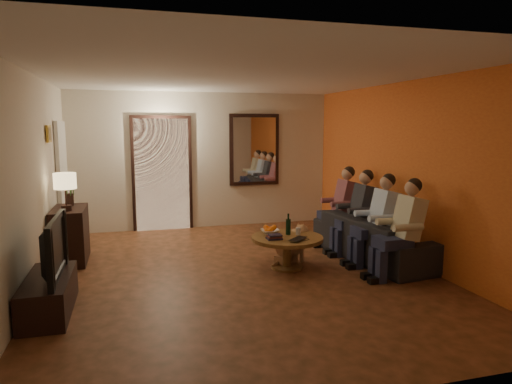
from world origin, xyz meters
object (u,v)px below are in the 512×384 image
object	(u,v)px
dog	(291,244)
laptop	(301,240)
dresser	(70,235)
person_b	(379,223)
wine_bottle	(288,224)
table_lamp	(66,192)
coffee_table	(287,252)
person_c	(359,216)
sofa	(374,238)
person_d	(341,209)
tv_stand	(49,295)
person_a	(404,233)
tv	(46,248)
bowl	(270,231)

from	to	relation	value
dog	laptop	bearing A→B (deg)	-117.85
dresser	person_b	bearing A→B (deg)	-17.44
dog	wine_bottle	size ratio (longest dim) A/B	1.81
table_lamp	coffee_table	xyz separation A→B (m)	(2.93, -0.91, -0.84)
laptop	person_c	bearing A→B (deg)	-13.63
table_lamp	person_b	xyz separation A→B (m)	(4.23, -1.11, -0.46)
sofa	wine_bottle	xyz separation A→B (m)	(-1.35, 0.00, 0.29)
coffee_table	person_d	bearing A→B (deg)	37.50
tv_stand	laptop	bearing A→B (deg)	9.50
tv_stand	person_b	bearing A→B (deg)	7.88
sofa	person_a	distance (m)	0.95
dog	dresser	bearing A→B (deg)	138.77
person_d	wine_bottle	bearing A→B (deg)	-144.32
table_lamp	sofa	xyz separation A→B (m)	(4.33, -0.81, -0.75)
table_lamp	laptop	bearing A→B (deg)	-21.41
dresser	tv	xyz separation A→B (m)	(0.00, -1.91, 0.31)
tv	bowl	xyz separation A→B (m)	(2.75, 1.01, -0.22)
person_d	wine_bottle	xyz separation A→B (m)	(-1.25, -0.90, 0.01)
person_b	dog	distance (m)	1.28
bowl	wine_bottle	distance (m)	0.29
person_a	person_d	bearing A→B (deg)	90.00
person_a	wine_bottle	distance (m)	1.54
sofa	dresser	bearing A→B (deg)	69.78
person_c	wine_bottle	xyz separation A→B (m)	(-1.25, -0.30, 0.01)
person_d	bowl	size ratio (longest dim) A/B	4.63
dresser	person_a	size ratio (longest dim) A/B	0.74
wine_bottle	tv_stand	bearing A→B (deg)	-163.42
sofa	person_d	size ratio (longest dim) A/B	1.80
table_lamp	bowl	xyz separation A→B (m)	(2.75, -0.69, -0.58)
person_a	person_b	size ratio (longest dim) A/B	1.00
dog	laptop	size ratio (longest dim) A/B	1.70
person_b	dog	world-z (taller)	person_b
dog	coffee_table	bearing A→B (deg)	-147.19
bowl	wine_bottle	world-z (taller)	wine_bottle
sofa	dog	size ratio (longest dim) A/B	3.86
person_d	laptop	size ratio (longest dim) A/B	3.65
tv_stand	person_c	xyz separation A→B (m)	(4.23, 1.18, 0.41)
dresser	person_b	size ratio (longest dim) A/B	0.74
dresser	dog	bearing A→B (deg)	-16.87
coffee_table	dresser	bearing A→B (deg)	158.94
laptop	coffee_table	bearing A→B (deg)	66.57
sofa	tv	bearing A→B (deg)	94.70
tv_stand	person_c	bearing A→B (deg)	15.65
tv	wine_bottle	bearing A→B (deg)	-73.42
tv	person_d	bearing A→B (deg)	-67.12
dresser	coffee_table	xyz separation A→B (m)	(2.93, -1.13, -0.17)
dresser	bowl	xyz separation A→B (m)	(2.75, -0.91, 0.09)
dresser	laptop	distance (m)	3.34
person_c	dresser	bearing A→B (deg)	170.22
person_d	laptop	bearing A→B (deg)	-133.22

